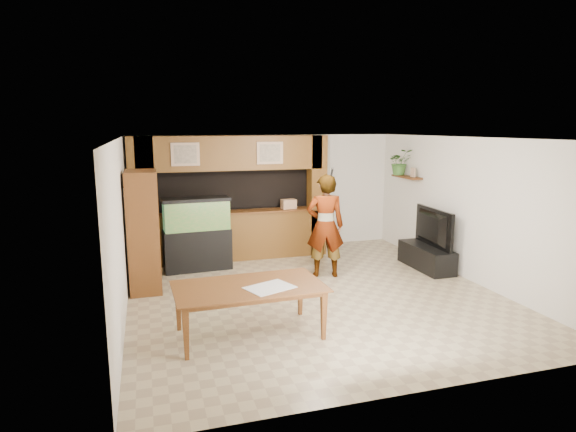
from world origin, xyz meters
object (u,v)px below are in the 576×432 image
object	(u,v)px
aquarium	(197,235)
person	(325,226)
dining_table	(250,311)
television	(428,228)
pantry_cabinet	(143,231)

from	to	relation	value
aquarium	person	world-z (taller)	person
person	dining_table	world-z (taller)	person
television	aquarium	bearing A→B (deg)	77.30
pantry_cabinet	person	distance (m)	3.25
television	person	world-z (taller)	person
aquarium	dining_table	world-z (taller)	aquarium
aquarium	dining_table	xyz separation A→B (m)	(0.34, -3.31, -0.35)
pantry_cabinet	aquarium	size ratio (longest dim) A/B	1.44
person	television	bearing A→B (deg)	-168.81
aquarium	dining_table	distance (m)	3.35
television	dining_table	xyz separation A→B (m)	(-4.02, -2.09, -0.48)
aquarium	television	bearing A→B (deg)	-19.15
person	dining_table	bearing A→B (deg)	63.60
television	person	distance (m)	2.12
pantry_cabinet	television	world-z (taller)	pantry_cabinet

